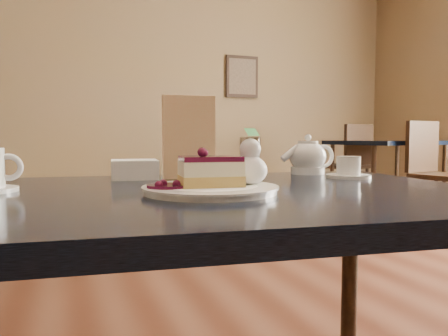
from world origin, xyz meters
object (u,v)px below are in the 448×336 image
object	(u,v)px
bg_table_far_right	(385,208)
main_table	(205,227)
tea_set	(316,160)
cheesecake_slice	(210,171)
dessert_plate	(210,190)

from	to	relation	value
bg_table_far_right	main_table	bearing A→B (deg)	-146.61
tea_set	cheesecake_slice	bearing A→B (deg)	-145.33
dessert_plate	bg_table_far_right	size ratio (longest dim) A/B	0.13
cheesecake_slice	tea_set	distance (m)	0.47
bg_table_far_right	tea_set	bearing A→B (deg)	-144.83
main_table	dessert_plate	size ratio (longest dim) A/B	4.90
dessert_plate	tea_set	xyz separation A→B (m)	(0.39, 0.27, 0.03)
main_table	cheesecake_slice	xyz separation A→B (m)	(-0.01, -0.05, 0.11)
tea_set	main_table	bearing A→B (deg)	-149.79
cheesecake_slice	bg_table_far_right	bearing A→B (deg)	51.08
dessert_plate	cheesecake_slice	xyz separation A→B (m)	(-0.00, 0.00, 0.03)
dessert_plate	bg_table_far_right	world-z (taller)	bg_table_far_right
cheesecake_slice	bg_table_far_right	distance (m)	4.03
cheesecake_slice	tea_set	xyz separation A→B (m)	(0.39, 0.27, 0.00)
dessert_plate	bg_table_far_right	distance (m)	4.03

